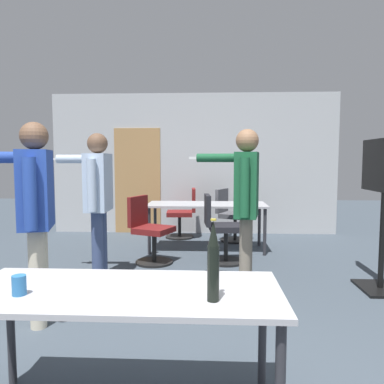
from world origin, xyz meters
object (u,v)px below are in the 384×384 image
object	(u,v)px
person_far_watching	(245,195)
office_chair_near_pushed	(221,230)
person_center_tall	(97,193)
drink_cup	(19,285)
person_left_plaid	(35,203)
office_chair_far_left	(184,215)
beer_bottle	(213,263)
office_chair_side_rolled	(231,217)
office_chair_far_right	(149,232)
tv_screen	(384,195)

from	to	relation	value
person_far_watching	office_chair_near_pushed	bearing A→B (deg)	19.83
person_center_tall	office_chair_near_pushed	distance (m)	1.81
drink_cup	person_left_plaid	bearing A→B (deg)	112.20
office_chair_far_left	beer_bottle	distance (m)	5.08
office_chair_side_rolled	beer_bottle	bearing A→B (deg)	21.89
person_far_watching	office_chair_side_rolled	distance (m)	2.81
office_chair_far_right	person_left_plaid	bearing A→B (deg)	3.87
tv_screen	office_chair_far_right	size ratio (longest dim) A/B	1.80
person_center_tall	beer_bottle	distance (m)	2.82
person_left_plaid	person_center_tall	world-z (taller)	person_left_plaid
office_chair_side_rolled	beer_bottle	distance (m)	4.85
beer_bottle	person_left_plaid	bearing A→B (deg)	138.91
office_chair_near_pushed	office_chair_side_rolled	xyz separation A→B (m)	(0.23, 1.44, -0.03)
person_far_watching	office_chair_far_right	xyz separation A→B (m)	(-1.21, 1.25, -0.64)
office_chair_near_pushed	drink_cup	size ratio (longest dim) A/B	9.30
person_center_tall	office_chair_side_rolled	distance (m)	2.94
office_chair_near_pushed	office_chair_far_right	world-z (taller)	office_chair_near_pushed
tv_screen	office_chair_far_right	distance (m)	2.97
person_left_plaid	office_chair_near_pushed	bearing A→B (deg)	-55.03
person_left_plaid	drink_cup	world-z (taller)	person_left_plaid
person_left_plaid	person_center_tall	size ratio (longest dim) A/B	1.01
office_chair_near_pushed	person_left_plaid	bearing A→B (deg)	-44.26
person_far_watching	office_chair_side_rolled	size ratio (longest dim) A/B	1.90
person_left_plaid	office_chair_side_rolled	bearing A→B (deg)	-44.42
office_chair_far_right	person_far_watching	bearing A→B (deg)	66.36
office_chair_far_right	beer_bottle	xyz separation A→B (m)	(0.86, -3.32, 0.50)
person_far_watching	beer_bottle	bearing A→B (deg)	-178.99
tv_screen	drink_cup	world-z (taller)	tv_screen
office_chair_far_left	beer_bottle	bearing A→B (deg)	-177.78
person_center_tall	office_chair_far_left	distance (m)	2.75
office_chair_far_left	drink_cup	xyz separation A→B (m)	(-0.49, -5.00, 0.37)
tv_screen	person_center_tall	xyz separation A→B (m)	(-3.20, 0.14, -0.01)
office_chair_far_left	person_left_plaid	bearing A→B (deg)	161.09
person_left_plaid	office_chair_far_left	xyz separation A→B (m)	(1.02, 3.70, -0.64)
person_center_tall	person_left_plaid	bearing A→B (deg)	168.70
drink_cup	beer_bottle	bearing A→B (deg)	-1.82
office_chair_side_rolled	person_center_tall	bearing A→B (deg)	-9.82
person_left_plaid	drink_cup	bearing A→B (deg)	-173.81
office_chair_far_left	office_chair_far_right	size ratio (longest dim) A/B	0.98
tv_screen	person_center_tall	distance (m)	3.21
person_far_watching	office_chair_far_left	size ratio (longest dim) A/B	1.92
office_chair_side_rolled	drink_cup	size ratio (longest dim) A/B	8.94
office_chair_far_left	beer_bottle	xyz separation A→B (m)	(0.50, -5.03, 0.51)
person_center_tall	person_far_watching	world-z (taller)	person_far_watching
tv_screen	person_far_watching	world-z (taller)	person_far_watching
person_left_plaid	office_chair_side_rolled	world-z (taller)	person_left_plaid
person_center_tall	tv_screen	bearing A→B (deg)	-94.33
tv_screen	office_chair_side_rolled	bearing A→B (deg)	-148.49
person_center_tall	office_chair_side_rolled	bearing A→B (deg)	-37.81
office_chair_far_left	person_far_watching	bearing A→B (deg)	-167.48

